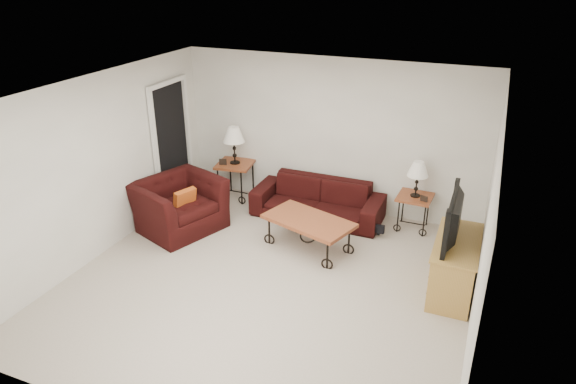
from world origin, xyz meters
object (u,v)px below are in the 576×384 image
at_px(side_table_left, 236,180).
at_px(coffee_table, 308,234).
at_px(lamp_right, 417,179).
at_px(backpack, 379,223).
at_px(sofa, 318,200).
at_px(side_table_right, 413,212).
at_px(lamp_left, 234,145).
at_px(armchair, 179,205).
at_px(tv_stand, 454,266).
at_px(television, 460,219).

distance_m(side_table_left, coffee_table, 2.14).
relative_size(lamp_right, backpack, 1.37).
distance_m(sofa, side_table_right, 1.51).
distance_m(lamp_left, lamp_right, 3.08).
bearing_deg(side_table_right, armchair, -158.06).
bearing_deg(backpack, sofa, 161.19).
bearing_deg(lamp_left, sofa, -6.53).
distance_m(lamp_left, tv_stand, 4.15).
bearing_deg(lamp_left, armchair, -101.56).
distance_m(armchair, television, 4.13).
xyz_separation_m(sofa, backpack, (1.07, -0.23, -0.10)).
distance_m(side_table_right, television, 1.80).
bearing_deg(tv_stand, coffee_table, 172.00).
bearing_deg(tv_stand, side_table_right, 117.21).
bearing_deg(lamp_left, television, -21.06).
bearing_deg(armchair, lamp_right, -47.42).
distance_m(lamp_left, coffee_table, 2.26).
bearing_deg(armchair, sofa, -37.04).
bearing_deg(armchair, television, -71.00).
bearing_deg(coffee_table, tv_stand, -8.00).
bearing_deg(armchair, backpack, -51.50).
bearing_deg(lamp_left, lamp_right, 0.00).
relative_size(armchair, backpack, 2.98).
bearing_deg(sofa, side_table_right, 6.83).
height_order(sofa, side_table_left, side_table_left).
bearing_deg(sofa, backpack, -12.04).
distance_m(coffee_table, television, 2.19).
bearing_deg(television, backpack, -132.27).
distance_m(side_table_left, armchair, 1.38).
height_order(side_table_right, tv_stand, tv_stand).
relative_size(side_table_right, coffee_table, 0.44).
distance_m(sofa, armchair, 2.19).
height_order(coffee_table, armchair, armchair).
height_order(side_table_left, coffee_table, side_table_left).
height_order(lamp_right, backpack, lamp_right).
xyz_separation_m(sofa, side_table_left, (-1.57, 0.18, 0.02)).
relative_size(side_table_left, television, 0.61).
xyz_separation_m(lamp_right, coffee_table, (-1.29, -1.18, -0.60)).
relative_size(lamp_right, television, 0.53).
height_order(lamp_right, television, television).
bearing_deg(television, side_table_left, -111.06).
xyz_separation_m(side_table_left, coffee_table, (1.79, -1.18, -0.09)).
height_order(lamp_left, backpack, lamp_left).
bearing_deg(tv_stand, lamp_left, 159.04).
relative_size(lamp_left, coffee_table, 0.51).
bearing_deg(side_table_left, television, -21.06).
bearing_deg(television, lamp_left, -111.06).
distance_m(sofa, television, 2.68).
xyz_separation_m(side_table_right, armchair, (-3.35, -1.35, 0.12)).
relative_size(lamp_left, lamp_right, 1.15).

